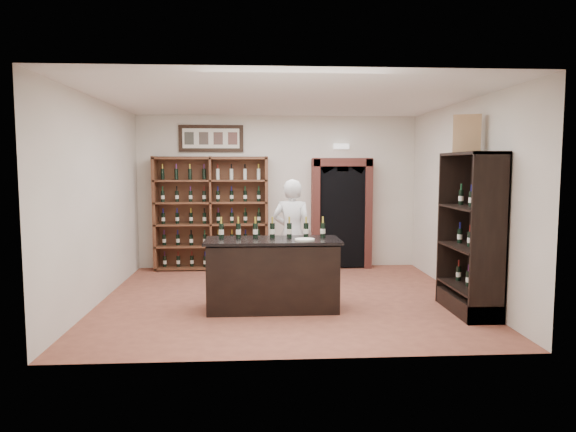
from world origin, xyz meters
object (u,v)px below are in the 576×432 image
Objects in this scene: tasting_counter at (273,275)px; counter_bottle_0 at (221,231)px; wine_shelf at (212,213)px; shopkeeper at (292,234)px; side_cabinet at (472,258)px; wine_crate at (467,134)px.

counter_bottle_0 is (-0.72, 0.13, 0.61)m from tasting_counter.
wine_shelf is 1.22× the size of shopkeeper.
side_cabinet reaches higher than counter_bottle_0.
side_cabinet is 1.72m from wine_crate.
counter_bottle_0 is 3.49m from side_cabinet.
shopkeeper is at bearing 47.16° from counter_bottle_0.
tasting_counter is at bearing -69.44° from wine_shelf.
tasting_counter is 1.04× the size of shopkeeper.
tasting_counter is (1.10, -2.93, -0.61)m from wine_shelf.
wine_crate reaches higher than tasting_counter.
wine_crate is (2.70, -0.06, 1.97)m from tasting_counter.
tasting_counter is 3.34m from wine_crate.
side_cabinet is (2.72, -0.30, 0.26)m from tasting_counter.
wine_shelf reaches higher than shopkeeper.
wine_shelf is at bearing -33.20° from shopkeeper.
side_cabinet is (3.82, -3.23, -0.35)m from wine_shelf.
wine_shelf is at bearing 97.73° from counter_bottle_0.
shopkeeper is at bearing 74.43° from tasting_counter.
tasting_counter is at bearing 173.72° from side_cabinet.
side_cabinet is 1.22× the size of shopkeeper.
wine_shelf reaches higher than counter_bottle_0.
wine_shelf is 4.21× the size of wine_crate.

